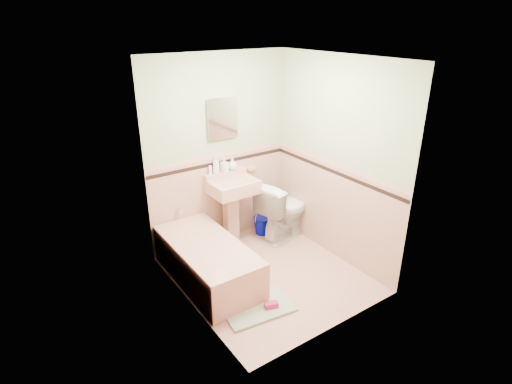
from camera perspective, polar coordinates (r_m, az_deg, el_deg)
floor at (r=5.02m, az=1.65°, el=-11.48°), size 2.20×2.20×0.00m
ceiling at (r=4.14m, az=2.06°, el=18.23°), size 2.20×2.20×0.00m
wall_back at (r=5.31m, az=-5.22°, el=5.48°), size 2.50×0.00×2.50m
wall_front at (r=3.68m, az=11.99°, el=-3.28°), size 2.50×0.00×2.50m
wall_left at (r=3.97m, az=-9.92°, el=-1.09°), size 0.00×2.50×2.50m
wall_right at (r=5.05m, az=11.05°, el=4.22°), size 0.00×2.50×2.50m
wainscot_back at (r=5.53m, az=-4.92°, el=-0.97°), size 2.00×0.00×2.00m
wainscot_front at (r=4.02m, az=11.09°, el=-11.55°), size 2.00×0.00×2.00m
wainscot_left at (r=4.28m, az=-9.17°, el=-9.01°), size 0.00×2.20×2.20m
wainscot_right at (r=5.29m, az=10.42°, el=-2.47°), size 0.00×2.20×2.20m
accent_back at (r=5.33m, az=-5.08°, el=4.10°), size 2.00×0.00×2.00m
accent_front at (r=3.75m, az=11.63°, el=-4.96°), size 2.00×0.00×2.00m
accent_left at (r=4.03m, az=-9.56°, el=-2.72°), size 0.00×2.20×2.20m
accent_right at (r=5.08m, az=10.79°, el=2.80°), size 0.00×2.20×2.20m
cap_back at (r=5.30m, az=-5.11°, el=5.12°), size 2.00×0.00×2.00m
cap_front at (r=3.70m, az=11.76°, el=-3.60°), size 2.00×0.00×2.00m
cap_left at (r=3.99m, az=-9.65°, el=-1.43°), size 0.00×2.20×2.20m
cap_right at (r=5.05m, az=10.88°, el=3.86°), size 0.00×2.20×2.20m
bathtub at (r=4.86m, az=-6.77°, el=-9.79°), size 0.70×1.50×0.45m
tub_faucet at (r=5.24m, az=-10.71°, el=-2.41°), size 0.04×0.12×0.04m
sink at (r=5.43m, az=-3.21°, el=-2.93°), size 0.60×0.49×0.94m
sink_faucet at (r=5.35m, az=-4.11°, el=2.25°), size 0.02×0.02×0.10m
medicine_cabinet at (r=5.19m, az=-4.75°, el=10.24°), size 0.40×0.04×0.50m
soap_dish at (r=5.60m, az=-0.72°, el=3.31°), size 0.12×0.07×0.04m
soap_bottle_left at (r=5.26m, az=-5.63°, el=3.78°), size 0.11×0.11×0.23m
soap_bottle_mid at (r=5.32m, az=-4.48°, el=3.82°), size 0.10×0.10×0.19m
soap_bottle_right at (r=5.39m, az=-3.32°, el=3.96°), size 0.14×0.14×0.16m
tube at (r=5.24m, az=-6.41°, el=3.04°), size 0.05×0.05×0.12m
toilet at (r=5.64m, az=3.98°, el=-2.44°), size 0.91×0.64×0.84m
bucket at (r=5.85m, az=0.91°, el=-4.65°), size 0.33×0.33×0.25m
bath_mat at (r=4.52m, az=0.10°, el=-15.75°), size 0.79×0.58×0.03m
shoe at (r=4.48m, az=2.14°, el=-15.49°), size 0.16×0.11×0.06m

